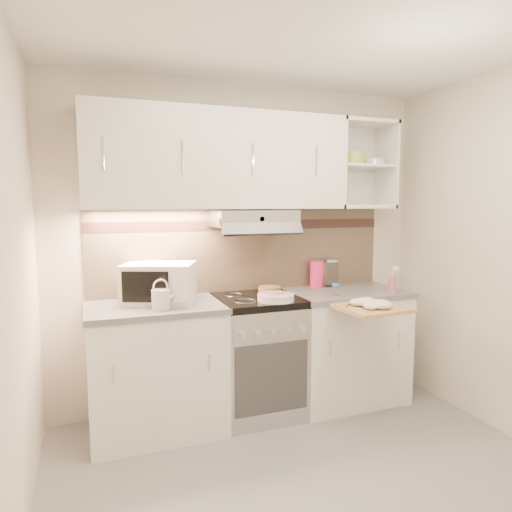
{
  "coord_description": "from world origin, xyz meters",
  "views": [
    {
      "loc": [
        -1.16,
        -2.02,
        1.59
      ],
      "look_at": [
        -0.07,
        0.95,
        1.22
      ],
      "focal_mm": 32.0,
      "sensor_mm": 36.0,
      "label": 1
    }
  ],
  "objects_px": {
    "microwave": "(159,282)",
    "spray_bottle": "(393,282)",
    "cutting_board": "(372,308)",
    "glass_jar": "(331,273)",
    "plate_stack": "(276,297)",
    "pink_pitcher": "(317,274)",
    "electric_range": "(257,355)",
    "watering_can": "(162,298)"
  },
  "relations": [
    {
      "from": "electric_range",
      "to": "cutting_board",
      "type": "bearing_deg",
      "value": -37.31
    },
    {
      "from": "electric_range",
      "to": "watering_can",
      "type": "relative_size",
      "value": 3.85
    },
    {
      "from": "electric_range",
      "to": "microwave",
      "type": "distance_m",
      "value": 0.92
    },
    {
      "from": "watering_can",
      "to": "cutting_board",
      "type": "relative_size",
      "value": 0.53
    },
    {
      "from": "electric_range",
      "to": "microwave",
      "type": "height_order",
      "value": "microwave"
    },
    {
      "from": "spray_bottle",
      "to": "cutting_board",
      "type": "xyz_separation_m",
      "value": [
        -0.38,
        -0.28,
        -0.12
      ]
    },
    {
      "from": "electric_range",
      "to": "microwave",
      "type": "relative_size",
      "value": 1.56
    },
    {
      "from": "glass_jar",
      "to": "microwave",
      "type": "bearing_deg",
      "value": -175.73
    },
    {
      "from": "electric_range",
      "to": "microwave",
      "type": "bearing_deg",
      "value": 172.48
    },
    {
      "from": "watering_can",
      "to": "plate_stack",
      "type": "relative_size",
      "value": 0.9
    },
    {
      "from": "plate_stack",
      "to": "pink_pitcher",
      "type": "height_order",
      "value": "pink_pitcher"
    },
    {
      "from": "plate_stack",
      "to": "cutting_board",
      "type": "bearing_deg",
      "value": -29.39
    },
    {
      "from": "electric_range",
      "to": "pink_pitcher",
      "type": "xyz_separation_m",
      "value": [
        0.6,
        0.2,
        0.56
      ]
    },
    {
      "from": "pink_pitcher",
      "to": "glass_jar",
      "type": "relative_size",
      "value": 0.96
    },
    {
      "from": "glass_jar",
      "to": "pink_pitcher",
      "type": "bearing_deg",
      "value": -179.98
    },
    {
      "from": "watering_can",
      "to": "spray_bottle",
      "type": "xyz_separation_m",
      "value": [
        1.76,
        -0.08,
        0.02
      ]
    },
    {
      "from": "microwave",
      "to": "pink_pitcher",
      "type": "xyz_separation_m",
      "value": [
        1.3,
        0.11,
        -0.03
      ]
    },
    {
      "from": "electric_range",
      "to": "spray_bottle",
      "type": "relative_size",
      "value": 4.03
    },
    {
      "from": "electric_range",
      "to": "glass_jar",
      "type": "xyz_separation_m",
      "value": [
        0.73,
        0.2,
        0.56
      ]
    },
    {
      "from": "microwave",
      "to": "cutting_board",
      "type": "bearing_deg",
      "value": -2.0
    },
    {
      "from": "plate_stack",
      "to": "glass_jar",
      "type": "xyz_separation_m",
      "value": [
        0.66,
        0.37,
        0.09
      ]
    },
    {
      "from": "microwave",
      "to": "spray_bottle",
      "type": "xyz_separation_m",
      "value": [
        1.74,
        -0.31,
        -0.05
      ]
    },
    {
      "from": "plate_stack",
      "to": "spray_bottle",
      "type": "distance_m",
      "value": 0.96
    },
    {
      "from": "cutting_board",
      "to": "glass_jar",
      "type": "bearing_deg",
      "value": 80.08
    },
    {
      "from": "watering_can",
      "to": "pink_pitcher",
      "type": "bearing_deg",
      "value": 8.48
    },
    {
      "from": "plate_stack",
      "to": "glass_jar",
      "type": "height_order",
      "value": "glass_jar"
    },
    {
      "from": "microwave",
      "to": "cutting_board",
      "type": "height_order",
      "value": "microwave"
    },
    {
      "from": "microwave",
      "to": "watering_can",
      "type": "bearing_deg",
      "value": -73.11
    },
    {
      "from": "electric_range",
      "to": "pink_pitcher",
      "type": "relative_size",
      "value": 4.12
    },
    {
      "from": "watering_can",
      "to": "microwave",
      "type": "bearing_deg",
      "value": 79.47
    },
    {
      "from": "cutting_board",
      "to": "plate_stack",
      "type": "bearing_deg",
      "value": 146.61
    },
    {
      "from": "watering_can",
      "to": "glass_jar",
      "type": "xyz_separation_m",
      "value": [
        1.45,
        0.34,
        0.04
      ]
    },
    {
      "from": "glass_jar",
      "to": "cutting_board",
      "type": "relative_size",
      "value": 0.51
    },
    {
      "from": "pink_pitcher",
      "to": "glass_jar",
      "type": "distance_m",
      "value": 0.14
    },
    {
      "from": "pink_pitcher",
      "to": "plate_stack",
      "type": "bearing_deg",
      "value": -140.66
    },
    {
      "from": "spray_bottle",
      "to": "microwave",
      "type": "bearing_deg",
      "value": -177.65
    },
    {
      "from": "plate_stack",
      "to": "glass_jar",
      "type": "relative_size",
      "value": 1.15
    },
    {
      "from": "spray_bottle",
      "to": "plate_stack",
      "type": "bearing_deg",
      "value": -170.2
    },
    {
      "from": "pink_pitcher",
      "to": "spray_bottle",
      "type": "height_order",
      "value": "spray_bottle"
    },
    {
      "from": "microwave",
      "to": "spray_bottle",
      "type": "height_order",
      "value": "microwave"
    },
    {
      "from": "glass_jar",
      "to": "spray_bottle",
      "type": "height_order",
      "value": "glass_jar"
    },
    {
      "from": "cutting_board",
      "to": "electric_range",
      "type": "bearing_deg",
      "value": 138.69
    }
  ]
}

